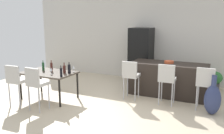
# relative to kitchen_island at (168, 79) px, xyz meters

# --- Properties ---
(ground_plane) EXTENTS (10.00, 10.00, 0.00)m
(ground_plane) POSITION_rel_kitchen_island_xyz_m (-0.70, -1.16, -0.46)
(ground_plane) COLOR beige
(back_wall) EXTENTS (10.00, 0.12, 2.90)m
(back_wall) POSITION_rel_kitchen_island_xyz_m (-0.70, 1.52, 0.99)
(back_wall) COLOR beige
(back_wall) RESTS_ON ground_plane
(kitchen_island) EXTENTS (2.10, 0.86, 0.92)m
(kitchen_island) POSITION_rel_kitchen_island_xyz_m (0.00, 0.00, 0.00)
(kitchen_island) COLOR black
(kitchen_island) RESTS_ON ground_plane
(bar_chair_left) EXTENTS (0.42, 0.42, 1.05)m
(bar_chair_left) POSITION_rel_kitchen_island_xyz_m (-0.83, -0.81, 0.24)
(bar_chair_left) COLOR beige
(bar_chair_left) RESTS_ON ground_plane
(bar_chair_middle) EXTENTS (0.42, 0.42, 1.05)m
(bar_chair_middle) POSITION_rel_kitchen_island_xyz_m (0.13, -0.81, 0.24)
(bar_chair_middle) COLOR beige
(bar_chair_middle) RESTS_ON ground_plane
(bar_chair_right) EXTENTS (0.40, 0.40, 1.05)m
(bar_chair_right) POSITION_rel_kitchen_island_xyz_m (1.03, -0.81, 0.24)
(bar_chair_right) COLOR beige
(bar_chair_right) RESTS_ON ground_plane
(dining_table) EXTENTS (1.41, 0.90, 0.74)m
(dining_table) POSITION_rel_kitchen_island_xyz_m (-2.84, -1.70, 0.22)
(dining_table) COLOR #4C4238
(dining_table) RESTS_ON ground_plane
(dining_chair_near) EXTENTS (0.42, 0.42, 1.05)m
(dining_chair_near) POSITION_rel_kitchen_island_xyz_m (-3.15, -2.52, 0.24)
(dining_chair_near) COLOR beige
(dining_chair_near) RESTS_ON ground_plane
(dining_chair_far) EXTENTS (0.42, 0.42, 1.05)m
(dining_chair_far) POSITION_rel_kitchen_island_xyz_m (-2.52, -2.52, 0.24)
(dining_chair_far) COLOR beige
(dining_chair_far) RESTS_ON ground_plane
(wine_bottle_right) EXTENTS (0.07, 0.07, 0.31)m
(wine_bottle_right) POSITION_rel_kitchen_island_xyz_m (-2.82, -1.60, 0.40)
(wine_bottle_right) COLOR #471E19
(wine_bottle_right) RESTS_ON dining_table
(wine_bottle_inner) EXTENTS (0.06, 0.06, 0.28)m
(wine_bottle_inner) POSITION_rel_kitchen_island_xyz_m (-3.09, -1.62, 0.40)
(wine_bottle_inner) COLOR #194723
(wine_bottle_inner) RESTS_ON dining_table
(wine_bottle_left) EXTENTS (0.08, 0.08, 0.29)m
(wine_bottle_left) POSITION_rel_kitchen_island_xyz_m (-2.24, -1.59, 0.40)
(wine_bottle_left) COLOR black
(wine_bottle_left) RESTS_ON dining_table
(wine_bottle_middle) EXTENTS (0.06, 0.06, 0.28)m
(wine_bottle_middle) POSITION_rel_kitchen_island_xyz_m (-2.21, -1.98, 0.39)
(wine_bottle_middle) COLOR black
(wine_bottle_middle) RESTS_ON dining_table
(wine_bottle_corner) EXTENTS (0.07, 0.07, 0.28)m
(wine_bottle_corner) POSITION_rel_kitchen_island_xyz_m (-2.37, -1.63, 0.39)
(wine_bottle_corner) COLOR #471E19
(wine_bottle_corner) RESTS_ON dining_table
(wine_glass_far) EXTENTS (0.07, 0.07, 0.17)m
(wine_glass_far) POSITION_rel_kitchen_island_xyz_m (-2.61, -1.87, 0.40)
(wine_glass_far) COLOR silver
(wine_glass_far) RESTS_ON dining_table
(wine_glass_near) EXTENTS (0.07, 0.07, 0.17)m
(wine_glass_near) POSITION_rel_kitchen_island_xyz_m (-2.24, -1.40, 0.40)
(wine_glass_near) COLOR silver
(wine_glass_near) RESTS_ON dining_table
(refrigerator) EXTENTS (0.72, 0.68, 1.84)m
(refrigerator) POSITION_rel_kitchen_island_xyz_m (-1.19, 1.08, 0.46)
(refrigerator) COLOR black
(refrigerator) RESTS_ON ground_plane
(fruit_bowl) EXTENTS (0.26, 0.26, 0.07)m
(fruit_bowl) POSITION_rel_kitchen_island_xyz_m (-0.01, 0.00, 0.50)
(fruit_bowl) COLOR #C6512D
(fruit_bowl) RESTS_ON kitchen_island
(floor_vase) EXTENTS (0.36, 0.36, 0.91)m
(floor_vase) POSITION_rel_kitchen_island_xyz_m (1.21, -0.97, -0.11)
(floor_vase) COLOR navy
(floor_vase) RESTS_ON ground_plane
(potted_plant) EXTENTS (0.38, 0.38, 0.58)m
(potted_plant) POSITION_rel_kitchen_island_xyz_m (1.20, 1.07, -0.12)
(potted_plant) COLOR #38383D
(potted_plant) RESTS_ON ground_plane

